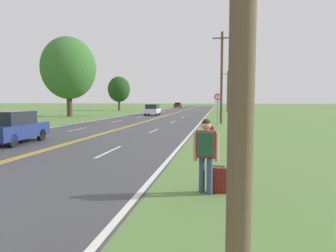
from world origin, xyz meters
The scene contains 11 objects.
hitchhiker_person centered at (7.36, 2.39, 1.10)m, with size 0.61×0.44×1.79m.
suitcase centered at (7.65, 2.53, 0.31)m, with size 0.46×0.17×0.66m.
fire_hydrant centered at (7.25, 13.17, 0.37)m, with size 0.43×0.27×0.73m.
traffic_sign centered at (7.49, 21.40, 2.13)m, with size 0.60×0.10×2.81m.
utility_pole_midground centered at (7.82, 24.66, 4.50)m, with size 1.80×0.24×8.70m.
utility_pole_far centered at (9.06, 51.17, 3.92)m, with size 1.80×0.24×7.55m.
tree_behind_sign centered at (-12.70, 33.68, 6.57)m, with size 7.32×7.32×10.80m.
tree_mid_treeline centered at (-13.71, 57.27, 4.56)m, with size 4.73×4.73×7.30m.
car_dark_blue_sedan_approaching centered at (-2.82, 9.04, 0.84)m, with size 2.02×4.06×1.67m.
car_white_hatchback_mid_near centered at (-2.08, 38.46, 0.87)m, with size 1.87×3.46×1.64m.
car_maroon_sedan_mid_far centered at (-4.85, 85.96, 0.79)m, with size 2.01×4.49×1.55m.
Camera 1 is at (7.67, -4.66, 2.23)m, focal length 32.00 mm.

